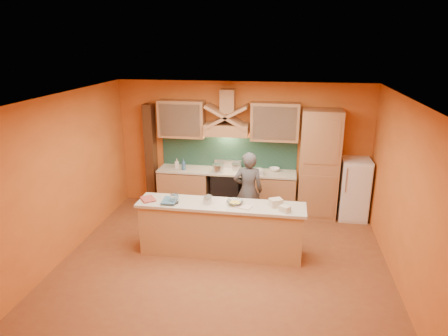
% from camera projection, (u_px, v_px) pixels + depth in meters
% --- Properties ---
extents(floor, '(5.50, 5.00, 0.01)m').
position_uv_depth(floor, '(224.00, 262.00, 6.84)').
color(floor, brown).
rests_on(floor, ground).
extents(ceiling, '(5.50, 5.00, 0.01)m').
position_uv_depth(ceiling, '(224.00, 98.00, 5.98)').
color(ceiling, white).
rests_on(ceiling, wall_back).
extents(wall_back, '(5.50, 0.02, 2.80)m').
position_uv_depth(wall_back, '(242.00, 146.00, 8.75)').
color(wall_back, orange).
rests_on(wall_back, floor).
extents(wall_front, '(5.50, 0.02, 2.80)m').
position_uv_depth(wall_front, '(184.00, 270.00, 4.06)').
color(wall_front, orange).
rests_on(wall_front, floor).
extents(wall_left, '(0.02, 5.00, 2.80)m').
position_uv_depth(wall_left, '(65.00, 176.00, 6.83)').
color(wall_left, orange).
rests_on(wall_left, floor).
extents(wall_right, '(0.02, 5.00, 2.80)m').
position_uv_depth(wall_right, '(404.00, 195.00, 5.98)').
color(wall_right, orange).
rests_on(wall_right, floor).
extents(base_cabinet_left, '(1.10, 0.60, 0.86)m').
position_uv_depth(base_cabinet_left, '(185.00, 189.00, 8.96)').
color(base_cabinet_left, '#AF7A50').
rests_on(base_cabinet_left, floor).
extents(base_cabinet_right, '(1.10, 0.60, 0.86)m').
position_uv_depth(base_cabinet_right, '(269.00, 194.00, 8.67)').
color(base_cabinet_right, '#AF7A50').
rests_on(base_cabinet_right, floor).
extents(counter_top, '(3.00, 0.62, 0.04)m').
position_uv_depth(counter_top, '(226.00, 171.00, 8.67)').
color(counter_top, beige).
rests_on(counter_top, base_cabinet_left).
extents(stove, '(0.60, 0.58, 0.90)m').
position_uv_depth(stove, '(226.00, 191.00, 8.81)').
color(stove, black).
rests_on(stove, floor).
extents(backsplash, '(3.00, 0.03, 0.70)m').
position_uv_depth(backsplash, '(228.00, 152.00, 8.83)').
color(backsplash, '#1A392F').
rests_on(backsplash, wall_back).
extents(range_hood, '(0.92, 0.50, 0.24)m').
position_uv_depth(range_hood, '(227.00, 129.00, 8.44)').
color(range_hood, '#AF7A50').
rests_on(range_hood, wall_back).
extents(hood_chimney, '(0.30, 0.30, 0.50)m').
position_uv_depth(hood_chimney, '(228.00, 101.00, 8.35)').
color(hood_chimney, '#AF7A50').
rests_on(hood_chimney, wall_back).
extents(upper_cabinet_left, '(1.00, 0.35, 0.80)m').
position_uv_depth(upper_cabinet_left, '(182.00, 119.00, 8.60)').
color(upper_cabinet_left, '#AF7A50').
rests_on(upper_cabinet_left, wall_back).
extents(upper_cabinet_right, '(1.00, 0.35, 0.80)m').
position_uv_depth(upper_cabinet_right, '(275.00, 122.00, 8.30)').
color(upper_cabinet_right, '#AF7A50').
rests_on(upper_cabinet_right, wall_back).
extents(pantry_column, '(0.80, 0.60, 2.30)m').
position_uv_depth(pantry_column, '(319.00, 165.00, 8.30)').
color(pantry_column, '#AF7A50').
rests_on(pantry_column, floor).
extents(fridge, '(0.58, 0.60, 1.30)m').
position_uv_depth(fridge, '(354.00, 189.00, 8.33)').
color(fridge, white).
rests_on(fridge, floor).
extents(trim_column_left, '(0.20, 0.30, 2.30)m').
position_uv_depth(trim_column_left, '(151.00, 155.00, 9.00)').
color(trim_column_left, '#472816').
rests_on(trim_column_left, floor).
extents(island_body, '(2.80, 0.55, 0.88)m').
position_uv_depth(island_body, '(221.00, 230.00, 7.00)').
color(island_body, tan).
rests_on(island_body, floor).
extents(island_top, '(2.90, 0.62, 0.05)m').
position_uv_depth(island_top, '(221.00, 205.00, 6.85)').
color(island_top, beige).
rests_on(island_top, island_body).
extents(person, '(0.63, 0.46, 1.59)m').
position_uv_depth(person, '(248.00, 191.00, 7.84)').
color(person, '#4C4C51').
rests_on(person, floor).
extents(pot_large, '(0.23, 0.23, 0.18)m').
position_uv_depth(pot_large, '(218.00, 169.00, 8.55)').
color(pot_large, '#B4B5BB').
rests_on(pot_large, stove).
extents(pot_small, '(0.26, 0.26, 0.14)m').
position_uv_depth(pot_small, '(236.00, 168.00, 8.66)').
color(pot_small, silver).
rests_on(pot_small, stove).
extents(soap_bottle_a, '(0.11, 0.11, 0.20)m').
position_uv_depth(soap_bottle_a, '(177.00, 163.00, 8.83)').
color(soap_bottle_a, beige).
rests_on(soap_bottle_a, counter_top).
extents(soap_bottle_b, '(0.11, 0.11, 0.25)m').
position_uv_depth(soap_bottle_b, '(183.00, 164.00, 8.67)').
color(soap_bottle_b, '#315887').
rests_on(soap_bottle_b, counter_top).
extents(bowl_back, '(0.27, 0.27, 0.07)m').
position_uv_depth(bowl_back, '(274.00, 169.00, 8.62)').
color(bowl_back, white).
rests_on(bowl_back, counter_top).
extents(dish_rack, '(0.35, 0.31, 0.10)m').
position_uv_depth(dish_rack, '(255.00, 172.00, 8.41)').
color(dish_rack, silver).
rests_on(dish_rack, counter_top).
extents(book_lower, '(0.35, 0.37, 0.03)m').
position_uv_depth(book_lower, '(142.00, 200.00, 6.95)').
color(book_lower, '#AF483E').
rests_on(book_lower, island_top).
extents(book_upper, '(0.27, 0.35, 0.03)m').
position_uv_depth(book_upper, '(163.00, 200.00, 6.91)').
color(book_upper, '#3C6784').
rests_on(book_upper, island_top).
extents(jar_large, '(0.16, 0.16, 0.16)m').
position_uv_depth(jar_large, '(174.00, 199.00, 6.84)').
color(jar_large, silver).
rests_on(jar_large, island_top).
extents(jar_small, '(0.12, 0.12, 0.14)m').
position_uv_depth(jar_small, '(208.00, 199.00, 6.86)').
color(jar_small, white).
rests_on(jar_small, island_top).
extents(kitchen_scale, '(0.14, 0.14, 0.09)m').
position_uv_depth(kitchen_scale, '(207.00, 201.00, 6.83)').
color(kitchen_scale, silver).
rests_on(kitchen_scale, island_top).
extents(mixing_bowl, '(0.30, 0.30, 0.07)m').
position_uv_depth(mixing_bowl, '(235.00, 202.00, 6.81)').
color(mixing_bowl, white).
rests_on(mixing_bowl, island_top).
extents(cloth, '(0.30, 0.26, 0.02)m').
position_uv_depth(cloth, '(244.00, 207.00, 6.70)').
color(cloth, beige).
rests_on(cloth, island_top).
extents(grocery_bag_a, '(0.25, 0.24, 0.13)m').
position_uv_depth(grocery_bag_a, '(276.00, 202.00, 6.73)').
color(grocery_bag_a, beige).
rests_on(grocery_bag_a, island_top).
extents(grocery_bag_b, '(0.20, 0.19, 0.10)m').
position_uv_depth(grocery_bag_b, '(285.00, 209.00, 6.52)').
color(grocery_bag_b, beige).
rests_on(grocery_bag_b, island_top).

